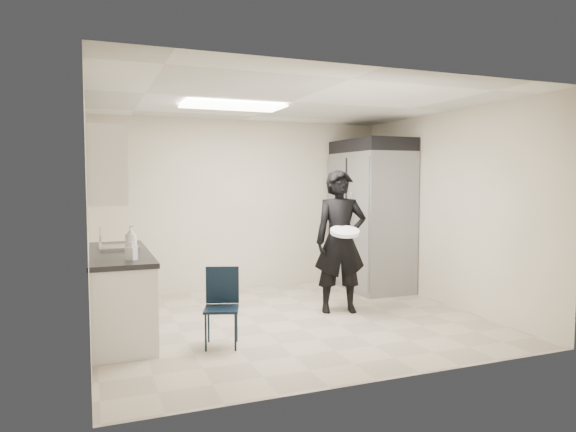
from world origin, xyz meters
name	(u,v)px	position (x,y,z in m)	size (l,w,h in m)	color
floor	(291,320)	(0.00, 0.00, 0.00)	(4.50, 4.50, 0.00)	#B4A38D
ceiling	(291,102)	(0.00, 0.00, 2.60)	(4.50, 4.50, 0.00)	silver
back_wall	(244,205)	(0.00, 2.00, 1.30)	(4.50, 4.50, 0.00)	beige
left_wall	(88,218)	(-2.25, 0.00, 1.30)	(4.00, 4.00, 0.00)	beige
right_wall	(447,209)	(2.25, 0.00, 1.30)	(4.00, 4.00, 0.00)	beige
ceiling_panel	(233,106)	(-0.60, 0.40, 2.57)	(1.20, 0.60, 0.02)	white
lower_counter	(120,295)	(-1.95, 0.20, 0.43)	(0.60, 1.90, 0.86)	silver
countertop	(119,254)	(-1.95, 0.20, 0.89)	(0.64, 1.95, 0.05)	black
sink	(119,252)	(-1.93, 0.45, 0.87)	(0.42, 0.40, 0.14)	gray
faucet	(100,240)	(-2.13, 0.45, 1.02)	(0.02, 0.02, 0.24)	silver
upper_cabinets	(104,167)	(-2.08, 0.20, 1.83)	(0.35, 1.80, 0.75)	silver
towel_dispenser	(97,185)	(-2.14, 1.35, 1.62)	(0.22, 0.30, 0.35)	black
notice_sticker_left	(89,225)	(-2.24, 0.10, 1.22)	(0.00, 0.12, 0.07)	yellow
notice_sticker_right	(89,227)	(-2.24, 0.30, 1.18)	(0.00, 0.12, 0.07)	yellow
commercial_fridge	(371,221)	(1.83, 1.27, 1.05)	(0.80, 1.35, 2.10)	gray
fridge_compressor	(372,146)	(1.83, 1.27, 2.20)	(0.80, 1.35, 0.20)	black
folding_chair	(221,309)	(-1.01, -0.64, 0.39)	(0.34, 0.34, 0.77)	black
man_tuxedo	(340,241)	(0.74, 0.16, 0.91)	(0.66, 0.44, 1.81)	black
bucket_lid	(345,232)	(0.67, -0.08, 1.06)	(0.36, 0.36, 0.04)	white
soap_bottle_a	(131,241)	(-1.85, -0.31, 1.07)	(0.13, 0.13, 0.33)	white
soap_bottle_b	(132,251)	(-1.86, -0.46, 1.00)	(0.08, 0.08, 0.18)	silver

